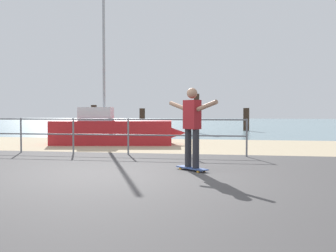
{
  "coord_description": "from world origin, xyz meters",
  "views": [
    {
      "loc": [
        2.32,
        -7.33,
        1.25
      ],
      "look_at": [
        0.7,
        2.0,
        0.9
      ],
      "focal_mm": 42.48,
      "sensor_mm": 36.0,
      "label": 1
    }
  ],
  "objects": [
    {
      "name": "sea_surface",
      "position": [
        0.0,
        35.0,
        0.0
      ],
      "size": [
        72.0,
        50.0,
        0.04
      ],
      "primitive_type": "cube",
      "color": "#75939E",
      "rests_on": "ground"
    },
    {
      "name": "skateboarder",
      "position": [
        1.41,
        0.84,
        1.02
      ],
      "size": [
        1.13,
        1.04,
        1.65
      ],
      "color": "#26262B",
      "rests_on": "skateboard"
    },
    {
      "name": "groyne_post_1",
      "position": [
        -2.75,
        13.73,
        0.7
      ],
      "size": [
        0.3,
        0.3,
        1.41
      ],
      "primitive_type": "cylinder",
      "color": "#332319",
      "rests_on": "ground"
    },
    {
      "name": "groyne_post_0",
      "position": [
        -5.59,
        13.93,
        0.8
      ],
      "size": [
        0.32,
        0.32,
        1.6
      ],
      "primitive_type": "cylinder",
      "color": "#332319",
      "rests_on": "ground"
    },
    {
      "name": "ground_plane",
      "position": [
        0.0,
        -1.0,
        0.0
      ],
      "size": [
        24.0,
        10.0,
        0.04
      ],
      "primitive_type": "cube",
      "color": "#474444",
      "rests_on": "ground"
    },
    {
      "name": "beach_strip",
      "position": [
        0.0,
        7.0,
        0.0
      ],
      "size": [
        24.0,
        6.0,
        0.04
      ],
      "primitive_type": "cube",
      "color": "tan",
      "rests_on": "ground"
    },
    {
      "name": "skateboard",
      "position": [
        1.41,
        0.84,
        0.07
      ],
      "size": [
        0.73,
        0.69,
        0.08
      ],
      "color": "#334C8C",
      "rests_on": "ground"
    },
    {
      "name": "groyne_post_3",
      "position": [
        2.92,
        18.18,
        0.73
      ],
      "size": [
        0.38,
        0.38,
        1.46
      ],
      "primitive_type": "cylinder",
      "color": "#332319",
      "rests_on": "ground"
    },
    {
      "name": "railing_fence",
      "position": [
        -2.38,
        3.6,
        0.7
      ],
      "size": [
        10.0,
        0.05,
        1.05
      ],
      "color": "slate",
      "rests_on": "ground"
    },
    {
      "name": "groyne_post_2",
      "position": [
        0.08,
        15.06,
        1.12
      ],
      "size": [
        0.31,
        0.31,
        2.24
      ],
      "primitive_type": "cylinder",
      "color": "#332319",
      "rests_on": "ground"
    },
    {
      "name": "sailboat",
      "position": [
        -2.08,
        6.87,
        0.53
      ],
      "size": [
        5.06,
        2.09,
        5.59
      ],
      "color": "#B21E23",
      "rests_on": "ground"
    }
  ]
}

